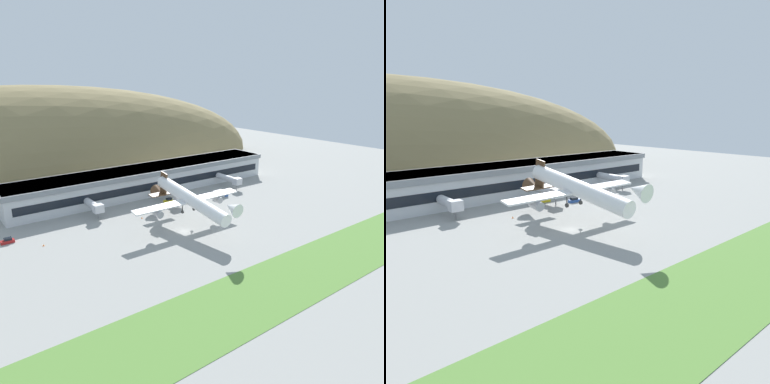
# 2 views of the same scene
# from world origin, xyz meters

# --- Properties ---
(ground_plane) EXTENTS (388.48, 388.48, 0.00)m
(ground_plane) POSITION_xyz_m (0.00, 0.00, 0.00)
(ground_plane) COLOR gray
(grass_strip_foreground) EXTENTS (349.63, 20.44, 0.08)m
(grass_strip_foreground) POSITION_xyz_m (0.00, -40.00, 0.04)
(grass_strip_foreground) COLOR #568438
(grass_strip_foreground) RESTS_ON ground_plane
(terminal_building) EXTENTS (119.47, 18.82, 10.71)m
(terminal_building) POSITION_xyz_m (13.59, 45.55, 6.07)
(terminal_building) COLOR silver
(terminal_building) RESTS_ON ground_plane
(jetway_0) EXTENTS (3.38, 11.75, 5.43)m
(jetway_0) POSITION_xyz_m (-17.65, 30.12, 3.99)
(jetway_0) COLOR silver
(jetway_0) RESTS_ON ground_plane
(jetway_1) EXTENTS (3.38, 16.79, 5.43)m
(jetway_1) POSITION_xyz_m (12.58, 27.45, 3.99)
(jetway_1) COLOR silver
(jetway_1) RESTS_ON ground_plane
(jetway_2) EXTENTS (3.38, 14.63, 5.43)m
(jetway_2) POSITION_xyz_m (45.64, 28.58, 3.99)
(jetway_2) COLOR silver
(jetway_2) RESTS_ON ground_plane
(cargo_airplane) EXTENTS (40.51, 45.07, 10.90)m
(cargo_airplane) POSITION_xyz_m (4.24, 2.75, 9.31)
(cargo_airplane) COLOR white
(service_car_1) EXTENTS (4.27, 2.02, 1.54)m
(service_car_1) POSITION_xyz_m (19.69, 21.28, 0.64)
(service_car_1) COLOR #264C99
(service_car_1) RESTS_ON ground_plane
(service_car_2) EXTENTS (4.08, 1.98, 1.66)m
(service_car_2) POSITION_xyz_m (12.32, 27.70, 0.69)
(service_car_2) COLOR gold
(service_car_2) RESTS_ON ground_plane
(box_truck) EXTENTS (6.90, 2.54, 3.01)m
(box_truck) POSITION_xyz_m (33.08, 20.29, 1.43)
(box_truck) COLOR #264C99
(box_truck) RESTS_ON ground_plane
(traffic_cone_0) EXTENTS (0.52, 0.52, 0.58)m
(traffic_cone_0) POSITION_xyz_m (-5.26, 18.15, 0.28)
(traffic_cone_0) COLOR orange
(traffic_cone_0) RESTS_ON ground_plane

